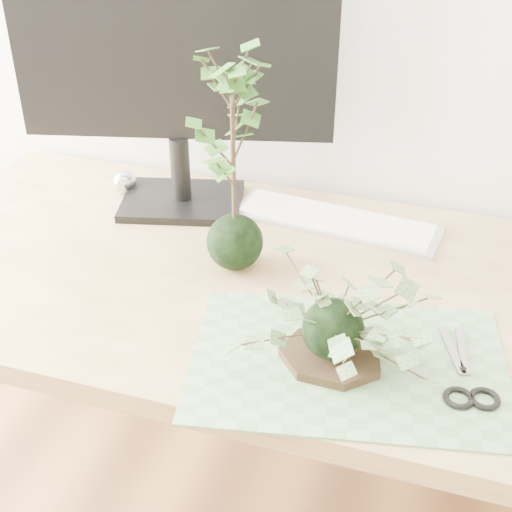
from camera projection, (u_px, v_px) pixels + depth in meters
name	position (u px, v px, depth m)	size (l,w,h in m)	color
desk	(313.00, 325.00, 1.30)	(1.60, 0.70, 0.74)	tan
cutting_mat	(348.00, 362.00, 1.08)	(0.47, 0.32, 0.00)	#5B8D59
stone_dish	(331.00, 357.00, 1.07)	(0.16, 0.16, 0.01)	black
ivy_kokedama	(335.00, 305.00, 1.02)	(0.26, 0.26, 0.18)	black
maple_kokedama	(232.00, 111.00, 1.15)	(0.29, 0.29, 0.43)	black
keyboard	(336.00, 221.00, 1.43)	(0.43, 0.17, 0.02)	silver
monitor	(175.00, 56.00, 1.34)	(0.61, 0.23, 0.54)	black
foil_ball	(125.00, 182.00, 1.54)	(0.05, 0.05, 0.05)	silver
scissors	(463.00, 386.00, 1.03)	(0.09, 0.19, 0.01)	gray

